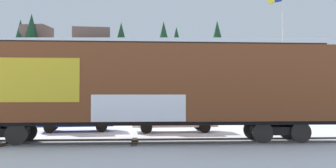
# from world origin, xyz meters

# --- Properties ---
(ground_plane) EXTENTS (260.00, 260.00, 0.00)m
(ground_plane) POSITION_xyz_m (0.00, 0.00, 0.00)
(ground_plane) COLOR silver
(track) EXTENTS (59.97, 5.59, 0.08)m
(track) POSITION_xyz_m (-2.41, -0.18, 0.04)
(track) COLOR #4C4742
(track) RESTS_ON ground_plane
(freight_car) EXTENTS (17.91, 4.09, 4.48)m
(freight_car) POSITION_xyz_m (0.22, -0.00, 2.55)
(freight_car) COLOR brown
(freight_car) RESTS_ON ground_plane
(flagpole) EXTENTS (0.93, 0.98, 9.76)m
(flagpole) POSITION_xyz_m (9.47, 10.04, 5.86)
(flagpole) COLOR silver
(flagpole) RESTS_ON ground_plane
(hillside) EXTENTS (112.93, 28.16, 16.71)m
(hillside) POSITION_xyz_m (-0.09, 61.30, 6.02)
(hillside) COLOR silver
(hillside) RESTS_ON ground_plane
(parked_car_blue) EXTENTS (4.40, 2.52, 1.79)m
(parked_car_blue) POSITION_xyz_m (-3.98, 5.07, 0.86)
(parked_car_blue) COLOR navy
(parked_car_blue) RESTS_ON ground_plane
(parked_car_white) EXTENTS (4.90, 2.23, 1.60)m
(parked_car_white) POSITION_xyz_m (1.68, 4.74, 0.81)
(parked_car_white) COLOR silver
(parked_car_white) RESTS_ON ground_plane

